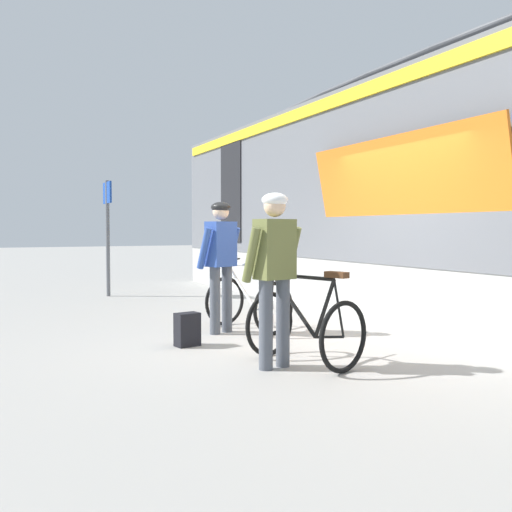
# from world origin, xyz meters

# --- Properties ---
(ground_plane) EXTENTS (80.00, 80.00, 0.00)m
(ground_plane) POSITION_xyz_m (0.00, 0.00, 0.00)
(ground_plane) COLOR #A09E99
(train_car) EXTENTS (3.20, 17.72, 3.88)m
(train_car) POSITION_xyz_m (2.94, -0.35, 1.97)
(train_car) COLOR slate
(train_car) RESTS_ON ground
(cyclist_near_in_blue) EXTENTS (0.66, 0.46, 1.76)m
(cyclist_near_in_blue) POSITION_xyz_m (-0.76, 1.11, 1.05)
(cyclist_near_in_blue) COLOR #4C515B
(cyclist_near_in_blue) RESTS_ON ground
(cyclist_far_in_olive) EXTENTS (0.65, 0.38, 1.76)m
(cyclist_far_in_olive) POSITION_xyz_m (-1.01, -0.90, 1.05)
(cyclist_far_in_olive) COLOR #4C515B
(cyclist_far_in_olive) RESTS_ON ground
(bicycle_near_white) EXTENTS (0.98, 1.22, 0.99)m
(bicycle_near_white) POSITION_xyz_m (-0.34, 1.14, 0.40)
(bicycle_near_white) COLOR black
(bicycle_near_white) RESTS_ON ground
(bicycle_far_black) EXTENTS (1.00, 1.23, 0.99)m
(bicycle_far_black) POSITION_xyz_m (-0.65, -0.90, 0.40)
(bicycle_far_black) COLOR black
(bicycle_far_black) RESTS_ON ground
(backpack_on_platform) EXTENTS (0.31, 0.23, 0.40)m
(backpack_on_platform) POSITION_xyz_m (-1.45, 0.50, 0.20)
(backpack_on_platform) COLOR black
(backpack_on_platform) RESTS_ON ground
(water_bottle_near_the_bikes) EXTENTS (0.07, 0.07, 0.20)m
(water_bottle_near_the_bikes) POSITION_xyz_m (0.04, 1.17, 0.10)
(water_bottle_near_the_bikes) COLOR silver
(water_bottle_near_the_bikes) RESTS_ON ground
(platform_sign_post) EXTENTS (0.08, 0.70, 2.40)m
(platform_sign_post) POSITION_xyz_m (-1.28, 6.01, 1.62)
(platform_sign_post) COLOR #595B60
(platform_sign_post) RESTS_ON ground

